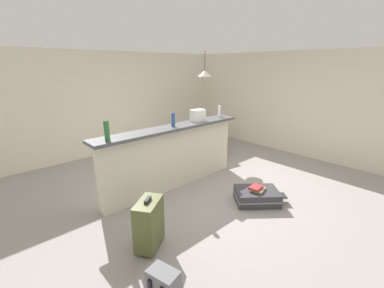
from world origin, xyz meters
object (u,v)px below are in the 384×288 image
Objects in this scene: bottle_white at (219,111)px; dining_table at (202,126)px; bottle_green at (107,131)px; pendant_lamp at (205,73)px; suitcase_upright_olive at (149,223)px; book_stack at (257,189)px; bottle_blue at (173,120)px; suitcase_flat_charcoal at (257,196)px; dining_chair_near_partition at (214,134)px; grocery_bag at (198,115)px.

bottle_white reaches higher than dining_table.
pendant_lamp is (3.24, 1.28, 0.68)m from bottle_green.
suitcase_upright_olive is (-0.04, -1.03, -0.96)m from bottle_green.
book_stack is (1.88, -0.30, -0.07)m from suitcase_upright_olive.
bottle_blue is at bearing 40.50° from suitcase_upright_olive.
bottle_blue is 0.38× the size of pendant_lamp.
suitcase_flat_charcoal is (0.63, -1.37, -1.16)m from bottle_blue.
dining_chair_near_partition is (-0.07, -0.49, -0.13)m from dining_table.
suitcase_upright_olive reaches higher than suitcase_flat_charcoal.
suitcase_upright_olive is at bearing 171.45° from suitcase_flat_charcoal.
book_stack is at bearing -118.24° from pendant_lamp.
dining_table is 2.95m from book_stack.
bottle_white is 1.18m from dining_chair_near_partition.
dining_table is at bearing -174.71° from pendant_lamp.
grocery_bag is (0.63, 0.05, -0.01)m from bottle_blue.
suitcase_upright_olive is at bearing -144.78° from pendant_lamp.
dining_table is at bearing 59.65° from bottle_white.
grocery_bag is at bearing 4.15° from bottle_blue.
grocery_bag is at bearing -150.74° from dining_chair_near_partition.
bottle_green reaches higher than suitcase_upright_olive.
pendant_lamp reaches higher than dining_chair_near_partition.
bottle_white is at bearing -120.35° from dining_table.
bottle_green is 3.55m from pendant_lamp.
grocery_bag is at bearing 2.95° from bottle_green.
suitcase_upright_olive is at bearing 171.04° from book_stack.
bottle_blue is at bearing 2.33° from bottle_green.
bottle_white is 0.81× the size of book_stack.
bottle_blue reaches higher than dining_table.
dining_table is 3.93× the size of book_stack.
bottle_blue reaches higher than grocery_bag.
bottle_blue reaches higher than dining_chair_near_partition.
bottle_green is 1.03× the size of book_stack.
bottle_green is 0.45× the size of pendant_lamp.
suitcase_flat_charcoal is at bearing -113.81° from bottle_white.
bottle_white is 0.27× the size of suitcase_flat_charcoal.
bottle_green is at bearing 144.07° from book_stack.
grocery_bag is at bearing 88.95° from book_stack.
pendant_lamp reaches higher than bottle_green.
dining_chair_near_partition is at bearing -98.36° from dining_table.
suitcase_upright_olive is (-3.21, -2.31, -0.32)m from dining_table.
dining_chair_near_partition reaches higher than suitcase_upright_olive.
book_stack is at bearing -66.24° from bottle_blue.
pendant_lamp reaches higher than bottle_white.
book_stack is (-0.03, -1.42, -1.00)m from grocery_bag.
dining_chair_near_partition is at bearing -105.76° from pendant_lamp.
suitcase_flat_charcoal is (-0.63, -1.42, -1.15)m from bottle_white.
bottle_green is 3.29m from dining_chair_near_partition.
bottle_blue reaches higher than suitcase_flat_charcoal.
pendant_lamp is at bearing 31.49° from bottle_blue.
dining_table is 1.18× the size of dining_chair_near_partition.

